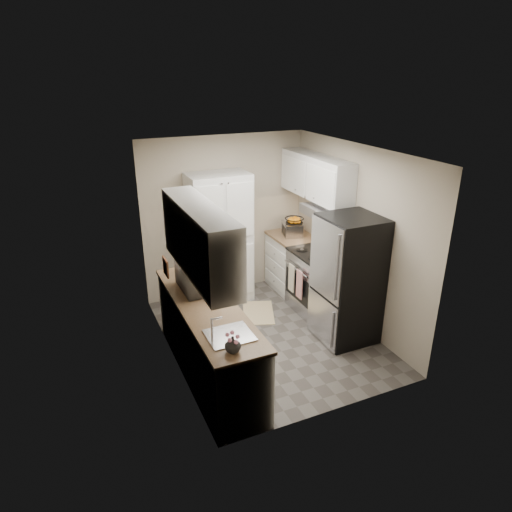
{
  "coord_description": "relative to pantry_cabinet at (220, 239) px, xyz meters",
  "views": [
    {
      "loc": [
        -2.34,
        -4.81,
        3.38
      ],
      "look_at": [
        -0.12,
        0.15,
        1.15
      ],
      "focal_mm": 32.0,
      "sensor_mm": 36.0,
      "label": 1
    }
  ],
  "objects": [
    {
      "name": "ground",
      "position": [
        0.2,
        -1.32,
        -1.0
      ],
      "size": [
        3.2,
        3.2,
        0.0
      ],
      "primitive_type": "plane",
      "color": "#56514C",
      "rests_on": "ground"
    },
    {
      "name": "room_shell",
      "position": [
        0.18,
        -1.32,
        0.63
      ],
      "size": [
        2.64,
        3.24,
        2.52
      ],
      "color": "#BBAF97",
      "rests_on": "ground"
    },
    {
      "name": "pantry_cabinet",
      "position": [
        0.0,
        0.0,
        0.0
      ],
      "size": [
        0.9,
        0.55,
        2.0
      ],
      "primitive_type": "cube",
      "color": "silver",
      "rests_on": "ground"
    },
    {
      "name": "base_cabinet_left",
      "position": [
        -0.79,
        -1.75,
        -0.56
      ],
      "size": [
        0.6,
        2.3,
        0.88
      ],
      "primitive_type": "cube",
      "color": "silver",
      "rests_on": "ground"
    },
    {
      "name": "countertop_left",
      "position": [
        -0.79,
        -1.75,
        -0.1
      ],
      "size": [
        0.63,
        2.33,
        0.04
      ],
      "primitive_type": "cube",
      "color": "#846647",
      "rests_on": "base_cabinet_left"
    },
    {
      "name": "base_cabinet_right",
      "position": [
        1.19,
        -0.12,
        -0.56
      ],
      "size": [
        0.6,
        0.8,
        0.88
      ],
      "primitive_type": "cube",
      "color": "silver",
      "rests_on": "ground"
    },
    {
      "name": "countertop_right",
      "position": [
        1.19,
        -0.12,
        -0.1
      ],
      "size": [
        0.63,
        0.83,
        0.04
      ],
      "primitive_type": "cube",
      "color": "#846647",
      "rests_on": "base_cabinet_right"
    },
    {
      "name": "electric_range",
      "position": [
        1.17,
        -0.93,
        -0.52
      ],
      "size": [
        0.71,
        0.78,
        1.13
      ],
      "color": "#B7B7BC",
      "rests_on": "ground"
    },
    {
      "name": "refrigerator",
      "position": [
        1.14,
        -1.73,
        -0.15
      ],
      "size": [
        0.7,
        0.72,
        1.7
      ],
      "primitive_type": "cube",
      "color": "#B7B7BC",
      "rests_on": "ground"
    },
    {
      "name": "microwave",
      "position": [
        -0.76,
        -1.33,
        0.08
      ],
      "size": [
        0.4,
        0.59,
        0.32
      ],
      "primitive_type": "imported",
      "rotation": [
        0.0,
        0.0,
        1.58
      ],
      "color": "#AFAEB3",
      "rests_on": "countertop_left"
    },
    {
      "name": "wine_bottle",
      "position": [
        -0.82,
        -0.83,
        0.08
      ],
      "size": [
        0.08,
        0.08,
        0.32
      ],
      "primitive_type": "cylinder",
      "color": "black",
      "rests_on": "countertop_left"
    },
    {
      "name": "flower_vase",
      "position": [
        -0.86,
        -2.73,
        0.0
      ],
      "size": [
        0.18,
        0.18,
        0.16
      ],
      "primitive_type": "imported",
      "rotation": [
        0.0,
        0.0,
        -0.15
      ],
      "color": "silver",
      "rests_on": "countertop_left"
    },
    {
      "name": "cutting_board",
      "position": [
        -0.61,
        -0.73,
        0.05
      ],
      "size": [
        0.05,
        0.21,
        0.26
      ],
      "primitive_type": "cube",
      "rotation": [
        0.0,
        0.0,
        0.16
      ],
      "color": "#4A9141",
      "rests_on": "countertop_left"
    },
    {
      "name": "toaster_oven",
      "position": [
        1.19,
        -0.09,
        0.02
      ],
      "size": [
        0.37,
        0.43,
        0.21
      ],
      "primitive_type": "cube",
      "rotation": [
        0.0,
        0.0,
        -0.28
      ],
      "color": "#A7A7AB",
      "rests_on": "countertop_right"
    },
    {
      "name": "fruit_basket",
      "position": [
        1.21,
        -0.12,
        0.19
      ],
      "size": [
        0.36,
        0.36,
        0.12
      ],
      "primitive_type": null,
      "rotation": [
        0.0,
        0.0,
        -0.27
      ],
      "color": "orange",
      "rests_on": "toaster_oven"
    },
    {
      "name": "kitchen_mat",
      "position": [
        0.33,
        -0.68,
        -0.99
      ],
      "size": [
        0.67,
        0.83,
        0.01
      ],
      "primitive_type": "cube",
      "rotation": [
        0.0,
        0.0,
        -0.37
      ],
      "color": "#D9BE8A",
      "rests_on": "ground"
    }
  ]
}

